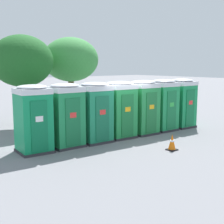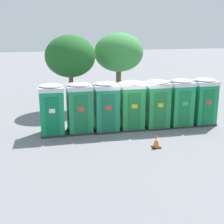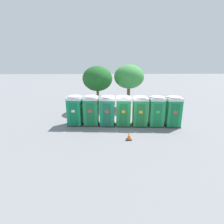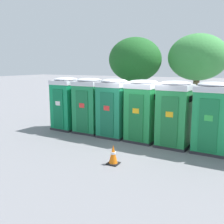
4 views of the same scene
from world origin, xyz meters
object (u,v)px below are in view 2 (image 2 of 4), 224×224
at_px(portapotty_1, 79,108).
at_px(portapotty_3, 132,105).
at_px(portapotty_5, 180,102).
at_px(portapotty_6, 203,101).
at_px(portapotty_0, 52,109).
at_px(portapotty_2, 106,106).
at_px(portapotty_4, 157,104).
at_px(street_tree_1, 119,53).
at_px(street_tree_0, 70,57).
at_px(traffic_cone, 156,141).

relative_size(portapotty_1, portapotty_3, 1.00).
relative_size(portapotty_5, portapotty_6, 1.00).
bearing_deg(portapotty_6, portapotty_0, 176.24).
height_order(portapotty_2, portapotty_6, same).
bearing_deg(portapotty_1, portapotty_5, -4.07).
xyz_separation_m(portapotty_4, portapotty_5, (1.35, -0.06, 0.00)).
xyz_separation_m(portapotty_1, portapotty_6, (6.74, -0.48, 0.00)).
relative_size(portapotty_1, portapotty_5, 1.00).
xyz_separation_m(portapotty_2, portapotty_3, (1.35, -0.06, 0.00)).
relative_size(portapotty_2, portapotty_6, 1.00).
distance_m(portapotty_4, street_tree_1, 6.26).
distance_m(portapotty_3, portapotty_4, 1.35).
bearing_deg(portapotty_6, portapotty_3, 176.00).
relative_size(street_tree_0, street_tree_1, 0.98).
xyz_separation_m(portapotty_0, portapotty_2, (2.70, -0.19, -0.00)).
height_order(portapotty_1, street_tree_1, street_tree_1).
height_order(portapotty_6, street_tree_0, street_tree_0).
xyz_separation_m(portapotty_2, traffic_cone, (1.48, -2.95, -0.97)).
relative_size(portapotty_5, street_tree_0, 0.54).
distance_m(portapotty_4, traffic_cone, 3.17).
bearing_deg(traffic_cone, portapotty_4, 66.23).
distance_m(portapotty_3, traffic_cone, 3.05).
bearing_deg(street_tree_1, portapotty_6, -63.78).
distance_m(portapotty_1, street_tree_1, 7.05).
height_order(portapotty_4, traffic_cone, portapotty_4).
bearing_deg(portapotty_3, portapotty_6, -4.00).
height_order(street_tree_0, traffic_cone, street_tree_0).
distance_m(portapotty_5, street_tree_0, 7.43).
bearing_deg(portapotty_5, street_tree_0, 135.22).
relative_size(portapotty_0, portapotty_1, 1.00).
bearing_deg(street_tree_0, portapotty_1, -94.18).
height_order(portapotty_0, portapotty_3, same).
bearing_deg(portapotty_2, traffic_cone, -63.33).
bearing_deg(portapotty_3, street_tree_1, 79.17).
relative_size(street_tree_1, traffic_cone, 7.59).
height_order(portapotty_0, street_tree_1, street_tree_1).
height_order(portapotty_4, portapotty_5, same).
bearing_deg(portapotty_4, portapotty_2, 175.96).
xyz_separation_m(portapotty_0, street_tree_0, (1.69, 4.58, 2.14)).
height_order(portapotty_0, portapotty_2, same).
xyz_separation_m(portapotty_0, portapotty_4, (5.39, -0.38, -0.00)).
bearing_deg(street_tree_0, portapotty_6, -38.60).
distance_m(portapotty_6, street_tree_1, 7.04).
relative_size(portapotty_3, street_tree_1, 0.52).
relative_size(portapotty_1, traffic_cone, 3.97).
relative_size(portapotty_1, portapotty_2, 1.00).
relative_size(portapotty_2, portapotty_5, 1.00).
distance_m(portapotty_1, traffic_cone, 4.29).
relative_size(portapotty_3, portapotty_5, 1.00).
bearing_deg(portapotty_1, portapotty_2, -5.80).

